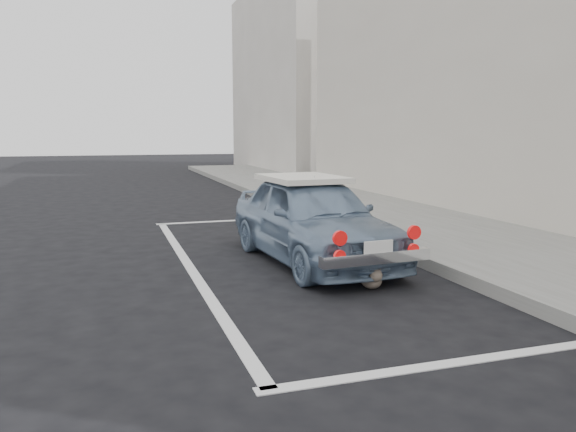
% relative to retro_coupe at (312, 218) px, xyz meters
% --- Properties ---
extents(ground, '(80.00, 80.00, 0.00)m').
position_rel_retro_coupe_xyz_m(ground, '(-0.66, -2.87, -0.56)').
color(ground, black).
rests_on(ground, ground).
extents(sidewalk, '(2.80, 40.00, 0.15)m').
position_rel_retro_coupe_xyz_m(sidewalk, '(2.54, -0.87, -0.49)').
color(sidewalk, slate).
rests_on(sidewalk, ground).
extents(building_far, '(3.50, 10.00, 8.00)m').
position_rel_retro_coupe_xyz_m(building_far, '(5.69, 17.13, 3.44)').
color(building_far, '#B9B2A7').
rests_on(building_far, ground).
extents(pline_rear, '(3.00, 0.12, 0.01)m').
position_rel_retro_coupe_xyz_m(pline_rear, '(-0.16, -3.37, -0.56)').
color(pline_rear, silver).
rests_on(pline_rear, ground).
extents(pline_front, '(3.00, 0.12, 0.01)m').
position_rel_retro_coupe_xyz_m(pline_front, '(-0.16, 3.63, -0.56)').
color(pline_front, silver).
rests_on(pline_front, ground).
extents(pline_side, '(0.12, 7.00, 0.01)m').
position_rel_retro_coupe_xyz_m(pline_side, '(-1.56, 0.13, -0.56)').
color(pline_side, silver).
rests_on(pline_side, ground).
extents(retro_coupe, '(1.53, 3.36, 1.11)m').
position_rel_retro_coupe_xyz_m(retro_coupe, '(0.00, 0.00, 0.00)').
color(retro_coupe, '#6F87A2').
rests_on(retro_coupe, ground).
extents(cat, '(0.26, 0.50, 0.27)m').
position_rel_retro_coupe_xyz_m(cat, '(0.15, -1.40, -0.44)').
color(cat, '#706455').
rests_on(cat, ground).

